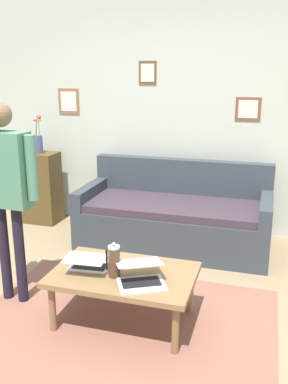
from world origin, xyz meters
TOP-DOWN VIEW (x-y plane):
  - ground_plane at (0.00, 0.00)m, footprint 7.68×7.68m
  - area_rug at (-0.11, 0.04)m, footprint 2.22×1.76m
  - back_wall at (0.00, -2.20)m, footprint 7.04×0.11m
  - couch at (-0.15, -1.60)m, footprint 1.98×0.88m
  - coffee_table at (-0.11, -0.06)m, footprint 1.04×0.67m
  - laptop_left at (-0.28, 0.05)m, footprint 0.44×0.44m
  - laptop_center at (0.15, -0.04)m, footprint 0.32×0.35m
  - french_press at (-0.07, 0.02)m, footprint 0.11×0.08m
  - side_shelf at (1.59, -1.85)m, footprint 0.42×0.32m
  - flower_vase at (1.59, -1.86)m, footprint 0.11×0.10m
  - person_standing at (0.85, -0.11)m, footprint 0.57×0.20m

SIDE VIEW (x-z plane):
  - ground_plane at x=0.00m, z-range 0.00..0.00m
  - area_rug at x=-0.11m, z-range 0.00..0.01m
  - couch at x=-0.15m, z-range -0.13..0.75m
  - coffee_table at x=-0.11m, z-range 0.16..0.56m
  - side_shelf at x=1.59m, z-range 0.00..0.87m
  - laptop_center at x=0.15m, z-range 0.39..0.51m
  - laptop_left at x=-0.28m, z-range 0.38..0.52m
  - french_press at x=-0.07m, z-range 0.39..0.65m
  - flower_vase at x=1.59m, z-range 0.79..1.25m
  - person_standing at x=0.85m, z-range 0.23..1.83m
  - back_wall at x=0.00m, z-range 0.00..2.70m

